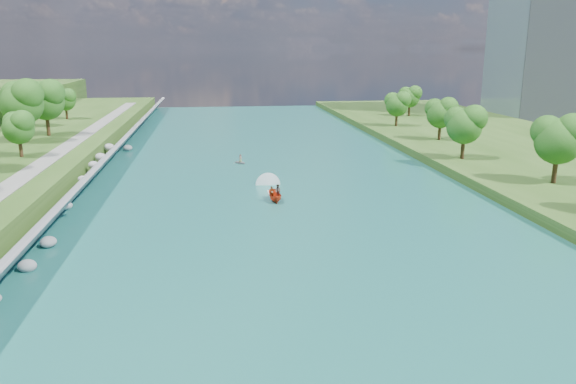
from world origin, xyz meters
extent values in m
plane|color=#2D5119|center=(0.00, 0.00, 0.00)|extent=(260.00, 260.00, 0.00)
cube|color=#1A6164|center=(0.00, 20.00, 0.05)|extent=(55.00, 240.00, 0.10)
cube|color=slate|center=(-25.85, 20.00, 1.80)|extent=(3.54, 236.00, 4.05)
ellipsoid|color=gray|center=(-25.19, -5.01, 0.52)|extent=(1.66, 1.41, 1.19)
ellipsoid|color=gray|center=(-25.07, 1.27, 0.58)|extent=(1.61, 1.84, 1.11)
ellipsoid|color=gray|center=(-25.65, 11.44, 1.54)|extent=(1.43, 1.21, 0.99)
ellipsoid|color=gray|center=(-26.12, 22.41, 2.29)|extent=(1.17, 1.07, 0.72)
ellipsoid|color=gray|center=(-26.29, 30.93, 2.47)|extent=(1.49, 1.46, 1.12)
ellipsoid|color=gray|center=(-26.42, 37.23, 2.45)|extent=(1.72, 1.60, 1.35)
ellipsoid|color=gray|center=(-26.68, 46.70, 2.45)|extent=(1.88, 1.62, 1.33)
ellipsoid|color=gray|center=(-24.96, 56.39, 0.62)|extent=(1.77, 1.78, 1.20)
cube|color=gray|center=(-32.50, 20.00, 3.55)|extent=(3.00, 200.00, 0.10)
cube|color=gray|center=(82.50, 95.00, 30.00)|extent=(22.00, 22.00, 60.00)
ellipsoid|color=#1A5115|center=(-37.14, 33.43, 7.58)|extent=(4.90, 4.90, 8.17)
ellipsoid|color=#1A5115|center=(-40.77, 47.67, 9.84)|extent=(7.61, 7.61, 12.68)
ellipsoid|color=#1A5115|center=(-39.00, 55.34, 9.56)|extent=(7.27, 7.27, 12.12)
ellipsoid|color=#1A5115|center=(-46.97, 69.28, 8.98)|extent=(6.57, 6.57, 10.95)
ellipsoid|color=#1A5115|center=(-41.84, 81.29, 7.59)|extent=(4.91, 4.91, 8.19)
ellipsoid|color=#1A5115|center=(37.53, 14.65, 7.04)|extent=(6.65, 6.65, 11.09)
ellipsoid|color=#1A5115|center=(32.71, 33.01, 6.70)|extent=(6.24, 6.24, 10.40)
ellipsoid|color=#1A5115|center=(36.75, 52.71, 6.46)|extent=(5.96, 5.96, 9.93)
ellipsoid|color=#1A5115|center=(34.85, 74.12, 6.25)|extent=(5.70, 5.70, 9.49)
ellipsoid|color=#1A5115|center=(44.88, 93.59, 6.25)|extent=(5.70, 5.70, 9.50)
imported|color=#BC300F|center=(-0.72, 15.51, 0.84)|extent=(1.69, 3.93, 1.48)
imported|color=#66605B|center=(-1.12, 15.11, 1.30)|extent=(0.71, 0.57, 1.70)
imported|color=#66605B|center=(-0.22, 16.01, 1.30)|extent=(1.05, 1.01, 1.70)
cube|color=white|center=(-0.72, 18.51, 0.13)|extent=(0.90, 5.00, 0.06)
imported|color=gray|center=(-3.86, 40.74, 0.36)|extent=(2.83, 3.07, 0.52)
imported|color=#66605B|center=(-3.86, 40.74, 1.00)|extent=(0.71, 0.54, 1.30)
camera|label=1|loc=(-8.35, -54.42, 19.27)|focal=35.00mm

